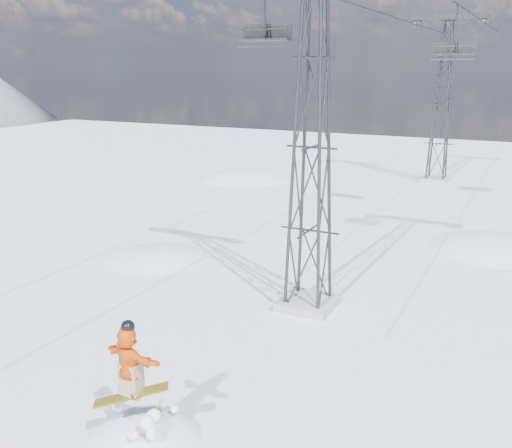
# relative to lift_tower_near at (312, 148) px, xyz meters

# --- Properties ---
(ground) EXTENTS (120.00, 120.00, 0.00)m
(ground) POSITION_rel_lift_tower_near_xyz_m (-0.80, -8.00, -5.47)
(ground) COLOR white
(ground) RESTS_ON ground
(snow_terrain) EXTENTS (39.00, 37.00, 22.00)m
(snow_terrain) POSITION_rel_lift_tower_near_xyz_m (-5.57, 13.24, -15.06)
(snow_terrain) COLOR white
(snow_terrain) RESTS_ON ground
(lift_tower_near) EXTENTS (5.20, 1.80, 11.43)m
(lift_tower_near) POSITION_rel_lift_tower_near_xyz_m (0.00, 0.00, 0.00)
(lift_tower_near) COLOR #999999
(lift_tower_near) RESTS_ON ground
(lift_tower_far) EXTENTS (5.20, 1.80, 11.43)m
(lift_tower_far) POSITION_rel_lift_tower_near_xyz_m (0.00, 25.00, 0.00)
(lift_tower_far) COLOR #999999
(lift_tower_far) RESTS_ON ground
(haul_cables) EXTENTS (4.46, 51.00, 0.06)m
(haul_cables) POSITION_rel_lift_tower_near_xyz_m (0.00, 11.50, 5.38)
(haul_cables) COLOR black
(haul_cables) RESTS_ON ground
(lift_chair_near) EXTENTS (1.82, 0.52, 2.25)m
(lift_chair_near) POSITION_rel_lift_tower_near_xyz_m (-2.20, 1.15, 3.58)
(lift_chair_near) COLOR black
(lift_chair_near) RESTS_ON ground
(lift_chair_mid) EXTENTS (2.06, 0.59, 2.56)m
(lift_chair_mid) POSITION_rel_lift_tower_near_xyz_m (2.20, 13.16, 3.34)
(lift_chair_mid) COLOR black
(lift_chair_mid) RESTS_ON ground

